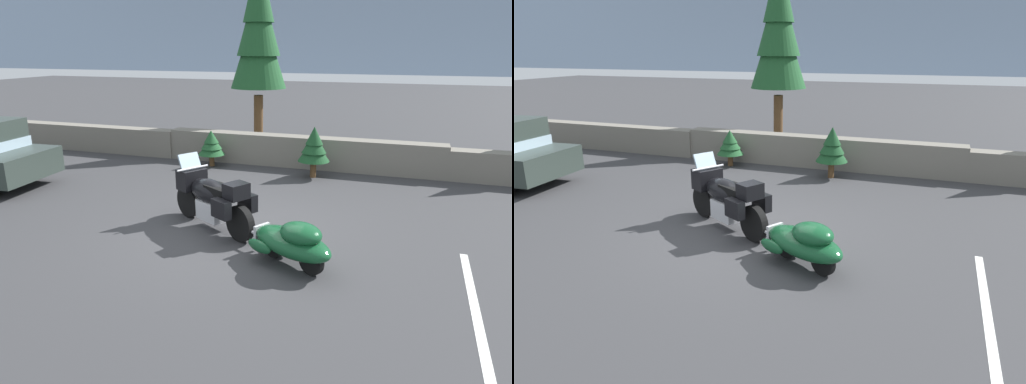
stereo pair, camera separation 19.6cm
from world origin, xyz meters
TOP-DOWN VIEW (x-y plane):
  - ground_plane at (0.00, 0.00)m, footprint 80.00×80.00m
  - stone_guard_wall at (-0.05, 5.20)m, footprint 24.00×0.61m
  - distant_ridgeline at (0.00, 95.20)m, footprint 240.00×80.00m
  - touring_motorcycle at (-0.42, 0.04)m, footprint 2.07×1.42m
  - car_shaped_trailer at (1.42, -1.02)m, footprint 2.09×1.41m
  - pine_tree_tall at (-1.96, 7.35)m, footprint 1.84×1.84m
  - pine_sapling_near at (-2.42, 4.47)m, footprint 0.78×0.78m
  - pine_sapling_farther at (0.63, 4.22)m, footprint 0.84×0.84m
  - parking_stripe_marker at (4.04, -1.50)m, footprint 0.12×3.60m

SIDE VIEW (x-z plane):
  - ground_plane at x=0.00m, z-range 0.00..0.00m
  - parking_stripe_marker at x=4.04m, z-range 0.00..0.01m
  - car_shaped_trailer at x=1.42m, z-range 0.03..0.79m
  - stone_guard_wall at x=-0.05m, z-range -0.02..0.86m
  - touring_motorcycle at x=-0.42m, z-range -0.04..1.29m
  - pine_sapling_near at x=-2.42m, z-range 0.13..1.18m
  - pine_sapling_farther at x=0.63m, z-range 0.17..1.53m
  - pine_tree_tall at x=-1.96m, z-range 0.78..6.98m
  - distant_ridgeline at x=0.00m, z-range 0.00..16.00m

